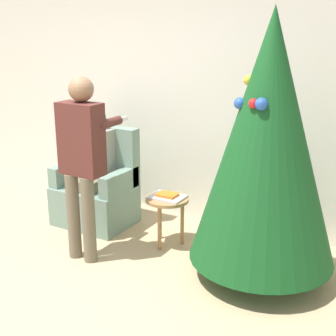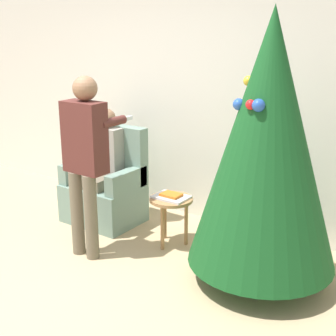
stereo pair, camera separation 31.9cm
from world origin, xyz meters
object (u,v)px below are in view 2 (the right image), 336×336
Objects in this scene: armchair at (106,189)px; person_standing at (85,152)px; person_seated at (103,162)px; side_stool at (171,205)px; christmas_tree at (267,142)px.

person_standing is (0.42, -0.70, 0.64)m from armchair.
person_seated is 0.98m from side_stool.
christmas_tree reaches higher than person_standing.
armchair is 2.16× the size of side_stool.
person_seated is at bearing 121.75° from person_standing.
side_stool is (-1.00, 0.13, -0.80)m from christmas_tree.
person_standing is 0.99m from side_stool.
christmas_tree is 2.13m from armchair.
christmas_tree reaches higher than side_stool.
side_stool is at bearing -4.37° from person_seated.
christmas_tree is at bearing -7.33° from side_stool.
person_standing is (0.42, -0.67, 0.32)m from person_seated.
person_standing is (-1.52, -0.47, -0.21)m from christmas_tree.
christmas_tree is at bearing 17.17° from person_standing.
side_stool is at bearing -6.26° from armchair.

